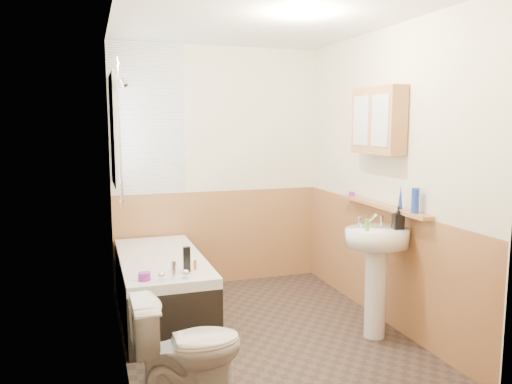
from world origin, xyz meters
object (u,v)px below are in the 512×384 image
(sink, at_px, (376,260))
(pine_shelf, at_px, (382,206))
(toilet, at_px, (188,348))
(medicine_cabinet, at_px, (378,121))
(bathtub, at_px, (162,286))

(sink, bearing_deg, pine_shelf, 46.44)
(toilet, xyz_separation_m, pine_shelf, (1.80, 0.71, 0.68))
(sink, distance_m, medicine_cabinet, 1.16)
(pine_shelf, xyz_separation_m, medicine_cabinet, (-0.03, 0.06, 0.71))
(toilet, bearing_deg, bathtub, -1.94)
(sink, bearing_deg, toilet, -170.62)
(pine_shelf, distance_m, medicine_cabinet, 0.72)
(pine_shelf, relative_size, medicine_cabinet, 2.02)
(bathtub, bearing_deg, pine_shelf, -20.69)
(bathtub, xyz_separation_m, sink, (1.57, -0.93, 0.34))
(bathtub, bearing_deg, sink, -30.67)
(bathtub, height_order, sink, sink)
(bathtub, bearing_deg, toilet, -91.25)
(toilet, distance_m, sink, 1.69)
(pine_shelf, bearing_deg, medicine_cabinet, 116.22)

